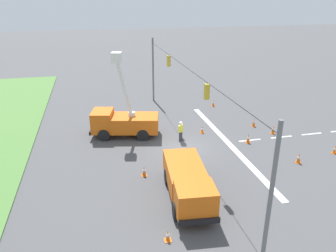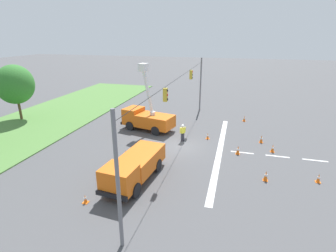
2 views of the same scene
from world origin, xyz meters
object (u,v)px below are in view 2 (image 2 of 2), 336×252
at_px(traffic_cone_centre_line, 244,118).
at_px(utility_truck_bucket_lift, 147,118).
at_px(traffic_cone_foreground_right, 159,149).
at_px(traffic_cone_mid_left, 85,199).
at_px(traffic_cone_near_bucket, 319,178).
at_px(utility_truck_support_near, 134,166).
at_px(traffic_cone_far_right, 266,176).
at_px(tree_east, 15,84).
at_px(traffic_cone_mid_right, 261,139).
at_px(road_worker, 183,132).
at_px(traffic_cone_lane_edge_a, 273,148).
at_px(traffic_cone_far_left, 126,154).
at_px(traffic_cone_lane_edge_b, 208,136).
at_px(traffic_cone_foreground_left, 238,150).

bearing_deg(traffic_cone_centre_line, utility_truck_bucket_lift, 119.17).
bearing_deg(traffic_cone_centre_line, traffic_cone_foreground_right, 146.20).
height_order(traffic_cone_mid_left, traffic_cone_near_bucket, traffic_cone_near_bucket).
xyz_separation_m(utility_truck_support_near, traffic_cone_far_right, (2.48, -9.24, -0.76)).
height_order(utility_truck_bucket_lift, traffic_cone_near_bucket, utility_truck_bucket_lift).
relative_size(tree_east, traffic_cone_mid_right, 8.64).
distance_m(road_worker, traffic_cone_mid_right, 7.78).
relative_size(road_worker, traffic_cone_lane_edge_a, 2.34).
relative_size(traffic_cone_foreground_right, traffic_cone_mid_left, 1.03).
bearing_deg(road_worker, traffic_cone_mid_right, -77.72).
bearing_deg(traffic_cone_far_left, traffic_cone_mid_left, -178.88).
xyz_separation_m(road_worker, traffic_cone_lane_edge_b, (1.26, -2.36, -0.69)).
height_order(traffic_cone_lane_edge_a, traffic_cone_far_left, traffic_cone_lane_edge_a).
xyz_separation_m(traffic_cone_foreground_left, traffic_cone_centre_line, (9.83, -0.59, -0.05)).
bearing_deg(traffic_cone_far_right, traffic_cone_near_bucket, -78.51).
xyz_separation_m(traffic_cone_foreground_left, traffic_cone_lane_edge_b, (2.92, 3.04, -0.09)).
bearing_deg(traffic_cone_foreground_left, utility_truck_support_near, 132.42).
bearing_deg(traffic_cone_mid_right, traffic_cone_near_bucket, -152.14).
bearing_deg(traffic_cone_foreground_left, traffic_cone_near_bucket, -120.44).
distance_m(traffic_cone_mid_left, traffic_cone_near_bucket, 16.30).
distance_m(road_worker, traffic_cone_far_right, 9.42).
xyz_separation_m(traffic_cone_lane_edge_a, traffic_cone_centre_line, (8.56, 2.45, -0.02)).
relative_size(utility_truck_support_near, traffic_cone_far_left, 9.26).
bearing_deg(tree_east, traffic_cone_far_right, -104.40).
relative_size(traffic_cone_foreground_left, traffic_cone_mid_left, 1.33).
xyz_separation_m(tree_east, traffic_cone_centre_line, (6.65, -26.90, -4.08)).
bearing_deg(tree_east, traffic_cone_lane_edge_b, -90.66).
relative_size(traffic_cone_lane_edge_a, traffic_cone_lane_edge_b, 1.19).
distance_m(traffic_cone_near_bucket, traffic_cone_lane_edge_a, 5.34).
bearing_deg(tree_east, traffic_cone_mid_right, -89.75).
bearing_deg(utility_truck_support_near, traffic_cone_foreground_left, -47.58).
relative_size(traffic_cone_lane_edge_a, traffic_cone_centre_line, 1.06).
xyz_separation_m(utility_truck_bucket_lift, traffic_cone_foreground_right, (-5.36, -3.01, -1.10)).
relative_size(traffic_cone_near_bucket, traffic_cone_lane_edge_b, 1.05).
relative_size(utility_truck_support_near, traffic_cone_mid_left, 11.09).
bearing_deg(traffic_cone_foreground_right, traffic_cone_lane_edge_b, -41.98).
bearing_deg(traffic_cone_lane_edge_a, utility_truck_bucket_lift, 78.37).
xyz_separation_m(tree_east, traffic_cone_lane_edge_b, (-0.27, -23.27, -4.13)).
xyz_separation_m(tree_east, traffic_cone_mid_right, (0.12, -28.49, -4.05)).
height_order(utility_truck_bucket_lift, utility_truck_support_near, utility_truck_bucket_lift).
distance_m(traffic_cone_far_left, traffic_cone_far_right, 11.41).
bearing_deg(traffic_cone_centre_line, traffic_cone_near_bucket, -158.81).
bearing_deg(utility_truck_bucket_lift, traffic_cone_lane_edge_b, -98.47).
relative_size(traffic_cone_lane_edge_b, traffic_cone_far_left, 0.89).
height_order(traffic_cone_mid_right, traffic_cone_far_right, traffic_cone_far_right).
relative_size(traffic_cone_mid_left, traffic_cone_centre_line, 0.84).
bearing_deg(traffic_cone_foreground_left, traffic_cone_centre_line, -3.44).
bearing_deg(traffic_cone_mid_left, traffic_cone_foreground_left, -42.94).
xyz_separation_m(utility_truck_support_near, traffic_cone_foreground_right, (5.17, -0.27, -0.86)).
bearing_deg(traffic_cone_foreground_left, utility_truck_bucket_lift, 68.36).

